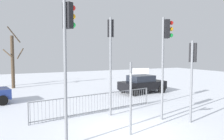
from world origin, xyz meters
TOP-DOWN VIEW (x-y plane):
  - ground_plane at (0.00, 0.00)m, footprint 60.00×60.00m
  - traffic_light_mid_right at (3.41, -0.20)m, footprint 0.50×0.43m
  - traffic_light_foreground_left at (0.47, 2.61)m, footprint 0.42×0.52m
  - traffic_light_rear_right at (-2.62, -0.30)m, footprint 0.52×0.42m
  - traffic_light_rear_left at (2.48, 0.65)m, footprint 0.56×0.36m
  - direction_sign_post at (-0.07, -0.45)m, footprint 0.76×0.27m
  - pedestrian_guard_railing at (-0.04, 3.22)m, footprint 7.37×1.19m
  - car_black_trailing at (5.63, 7.34)m, footprint 3.90×2.12m
  - bare_tree_centre at (-3.65, 14.83)m, footprint 1.77×1.75m

SIDE VIEW (x-z plane):
  - ground_plane at x=0.00m, z-range 0.00..0.00m
  - pedestrian_guard_railing at x=-0.04m, z-range 0.02..1.09m
  - car_black_trailing at x=5.63m, z-range 0.03..1.50m
  - direction_sign_post at x=-0.07m, z-range 0.18..3.12m
  - bare_tree_centre at x=-3.65m, z-range -0.24..5.41m
  - traffic_light_mid_right at x=3.41m, z-range 0.90..4.77m
  - traffic_light_rear_left at x=2.48m, z-range 1.15..6.16m
  - traffic_light_foreground_left at x=0.47m, z-range 1.18..6.30m
  - traffic_light_rear_right at x=-2.62m, z-range 1.18..6.33m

